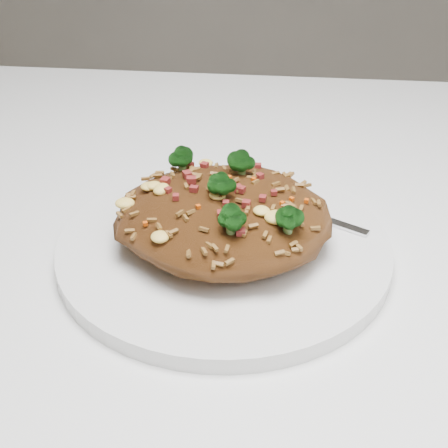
{
  "coord_description": "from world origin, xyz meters",
  "views": [
    {
      "loc": [
        0.15,
        -0.45,
        1.06
      ],
      "look_at": [
        0.11,
        -0.03,
        0.78
      ],
      "focal_mm": 50.0,
      "sensor_mm": 36.0,
      "label": 1
    }
  ],
  "objects": [
    {
      "name": "fried_rice",
      "position": [
        0.11,
        -0.03,
        0.79
      ],
      "size": [
        0.17,
        0.16,
        0.07
      ],
      "color": "brown",
      "rests_on": "plate"
    },
    {
      "name": "plate",
      "position": [
        0.11,
        -0.03,
        0.76
      ],
      "size": [
        0.27,
        0.27,
        0.01
      ],
      "primitive_type": "cylinder",
      "color": "white",
      "rests_on": "dining_table"
    },
    {
      "name": "fork",
      "position": [
        0.16,
        0.02,
        0.77
      ],
      "size": [
        0.15,
        0.09,
        0.0
      ],
      "rotation": [
        0.0,
        0.0,
        -0.49
      ],
      "color": "silver",
      "rests_on": "plate"
    },
    {
      "name": "dining_table",
      "position": [
        0.0,
        0.0,
        0.66
      ],
      "size": [
        1.2,
        0.8,
        0.75
      ],
      "color": "white",
      "rests_on": "ground"
    }
  ]
}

